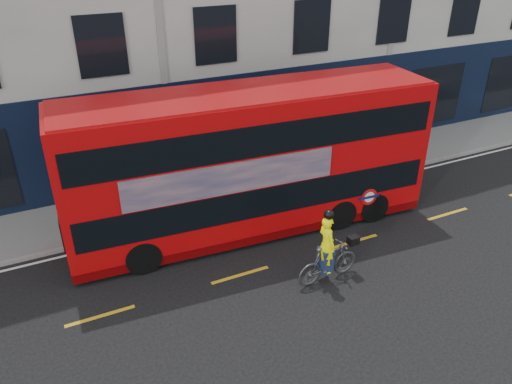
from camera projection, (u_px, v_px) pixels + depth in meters
ground at (263, 307)px, 13.35m from camera, size 120.00×120.00×0.00m
pavement at (185, 198)px, 18.47m from camera, size 60.00×3.00×0.12m
kerb at (199, 217)px, 17.28m from camera, size 60.00×0.12×0.13m
road_edge_line at (202, 222)px, 17.07m from camera, size 58.00×0.10×0.01m
lane_dashes at (240, 275)px, 14.53m from camera, size 58.00×0.12×0.01m
bus at (252, 161)px, 15.76m from camera, size 11.82×3.43×4.71m
cyclist at (328, 257)px, 13.99m from camera, size 1.99×0.65×2.34m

